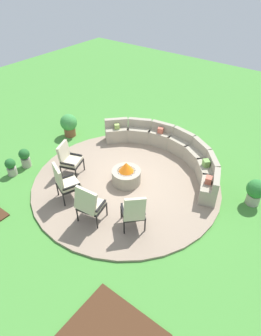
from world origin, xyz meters
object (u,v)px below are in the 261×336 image
(curved_stone_bench, at_px, (170,150))
(potted_plant_3, at_px, (255,191))
(potted_plant_0, at_px, (25,157))
(potted_plant_2, at_px, (11,167))
(lounge_chair_back_left, at_px, (89,204))
(lounge_chair_front_left, at_px, (69,158))
(potted_plant_1, at_px, (69,124))
(fire_pit, at_px, (126,175))
(lounge_chair_front_right, at_px, (65,182))
(lounge_chair_back_right, at_px, (134,211))

(curved_stone_bench, distance_m, potted_plant_3, 2.89)
(potted_plant_0, xyz_separation_m, potted_plant_2, (0.01, -0.53, -0.05))
(lounge_chair_back_left, bearing_deg, lounge_chair_front_left, 137.97)
(lounge_chair_front_left, distance_m, potted_plant_0, 1.56)
(lounge_chair_front_left, relative_size, potted_plant_0, 1.64)
(lounge_chair_back_left, distance_m, potted_plant_1, 4.44)
(curved_stone_bench, xyz_separation_m, potted_plant_2, (-3.40, -3.60, -0.08))
(potted_plant_3, bearing_deg, lounge_chair_back_left, -133.40)
(fire_pit, relative_size, potted_plant_0, 1.34)
(lounge_chair_front_right, distance_m, potted_plant_2, 2.21)
(potted_plant_1, height_order, potted_plant_3, potted_plant_1)
(fire_pit, xyz_separation_m, potted_plant_1, (-3.33, 0.91, 0.13))
(lounge_chair_back_left, bearing_deg, lounge_chair_back_right, 13.45)
(lounge_chair_front_left, bearing_deg, potted_plant_3, 94.18)
(lounge_chair_front_left, bearing_deg, potted_plant_1, -152.60)
(lounge_chair_back_right, bearing_deg, potted_plant_0, 132.77)
(lounge_chair_front_left, distance_m, lounge_chair_back_right, 2.87)
(potted_plant_0, bearing_deg, potted_plant_3, 23.18)
(fire_pit, height_order, potted_plant_3, potted_plant_3)
(fire_pit, xyz_separation_m, potted_plant_0, (-3.04, -1.25, 0.02))
(potted_plant_2, bearing_deg, curved_stone_bench, 46.69)
(lounge_chair_front_right, xyz_separation_m, potted_plant_2, (-2.17, -0.24, -0.34))
(lounge_chair_front_right, distance_m, potted_plant_1, 3.49)
(fire_pit, bearing_deg, potted_plant_1, 164.75)
(lounge_chair_back_right, height_order, potted_plant_0, lounge_chair_back_right)
(lounge_chair_back_right, distance_m, potted_plant_3, 3.38)
(potted_plant_3, bearing_deg, curved_stone_bench, 172.21)
(fire_pit, distance_m, potted_plant_1, 3.46)
(lounge_chair_back_left, relative_size, potted_plant_0, 1.86)
(curved_stone_bench, xyz_separation_m, potted_plant_3, (2.86, -0.39, 0.05))
(lounge_chair_front_right, bearing_deg, lounge_chair_back_left, 10.98)
(lounge_chair_front_right, xyz_separation_m, potted_plant_3, (4.09, 2.98, -0.22))
(potted_plant_1, distance_m, potted_plant_3, 6.59)
(curved_stone_bench, bearing_deg, potted_plant_0, -137.96)
(lounge_chair_front_left, bearing_deg, lounge_chair_back_left, 40.58)
(lounge_chair_back_left, height_order, potted_plant_3, lounge_chair_back_left)
(potted_plant_2, bearing_deg, lounge_chair_front_right, 6.23)
(lounge_chair_front_right, distance_m, lounge_chair_back_left, 1.10)
(curved_stone_bench, xyz_separation_m, lounge_chair_back_left, (-0.15, -3.57, 0.26))
(potted_plant_0, relative_size, potted_plant_3, 0.82)
(lounge_chair_back_left, relative_size, potted_plant_2, 2.06)
(potted_plant_1, bearing_deg, lounge_chair_back_right, -25.57)
(lounge_chair_back_right, relative_size, potted_plant_2, 1.90)
(lounge_chair_front_left, distance_m, potted_plant_1, 2.37)
(lounge_chair_back_right, bearing_deg, lounge_chair_back_left, 158.75)
(lounge_chair_back_right, bearing_deg, potted_plant_3, 6.28)
(lounge_chair_back_left, distance_m, lounge_chair_back_right, 1.10)
(lounge_chair_front_right, distance_m, potted_plant_3, 5.06)
(potted_plant_2, bearing_deg, lounge_chair_front_left, 37.09)
(lounge_chair_back_left, relative_size, lounge_chair_back_right, 1.09)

